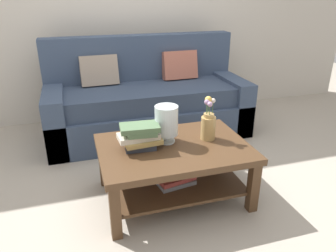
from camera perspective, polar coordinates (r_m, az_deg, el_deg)
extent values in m
plane|color=#ADA393|center=(2.97, -0.77, -8.16)|extent=(10.00, 10.00, 0.00)
cube|color=beige|center=(4.16, -7.62, 20.24)|extent=(6.40, 0.12, 2.70)
cube|color=#384760|center=(3.68, -3.43, 1.30)|extent=(2.17, 0.90, 0.36)
cube|color=#324057|center=(3.55, -3.43, 5.32)|extent=(1.93, 0.74, 0.20)
cube|color=#384760|center=(3.85, -4.88, 10.51)|extent=(2.17, 0.20, 0.70)
cube|color=#384760|center=(3.56, -19.10, 1.32)|extent=(0.20, 0.90, 0.60)
cube|color=#384760|center=(3.96, 10.54, 4.42)|extent=(0.20, 0.90, 0.60)
cube|color=gray|center=(3.64, -12.03, 9.54)|extent=(0.41, 0.20, 0.34)
cube|color=#B26651|center=(3.83, 2.05, 10.66)|extent=(0.40, 0.19, 0.34)
cube|color=#4C331E|center=(2.45, 1.02, -4.00)|extent=(1.12, 0.78, 0.05)
cube|color=#4C331E|center=(2.20, -9.26, -14.76)|extent=(0.07, 0.07, 0.40)
cube|color=#4C331E|center=(2.49, 14.76, -10.32)|extent=(0.07, 0.07, 0.40)
cube|color=#4C331E|center=(2.76, -11.29, -6.42)|extent=(0.07, 0.07, 0.40)
cube|color=#4C331E|center=(3.00, 8.25, -3.72)|extent=(0.07, 0.07, 0.40)
cube|color=#4C331E|center=(2.59, 0.97, -9.61)|extent=(1.00, 0.66, 0.02)
cube|color=slate|center=(2.54, 1.16, -9.59)|extent=(0.31, 0.24, 0.03)
cube|color=#993833|center=(2.53, 1.11, -8.87)|extent=(0.32, 0.25, 0.03)
cube|color=#2D333D|center=(2.41, -4.93, -3.42)|extent=(0.23, 0.17, 0.04)
cube|color=tan|center=(2.40, -4.62, -2.50)|extent=(0.29, 0.22, 0.03)
cube|color=beige|center=(2.37, -5.21, -1.81)|extent=(0.31, 0.17, 0.04)
cube|color=#51704C|center=(2.35, -4.64, -1.13)|extent=(0.22, 0.17, 0.03)
cube|color=#51704C|center=(2.34, -5.02, -0.26)|extent=(0.29, 0.19, 0.04)
cylinder|color=silver|center=(2.50, -0.27, -2.63)|extent=(0.13, 0.13, 0.02)
cylinder|color=silver|center=(2.48, -0.28, -1.94)|extent=(0.04, 0.04, 0.05)
cylinder|color=silver|center=(2.43, -0.28, 1.00)|extent=(0.18, 0.18, 0.22)
sphere|color=#3D6075|center=(2.44, -0.88, -0.21)|extent=(0.06, 0.06, 0.06)
sphere|color=beige|center=(2.47, 0.22, 0.04)|extent=(0.06, 0.06, 0.06)
cylinder|color=tan|center=(2.53, 7.08, -0.36)|extent=(0.11, 0.11, 0.18)
cylinder|color=tan|center=(2.49, 7.19, 1.86)|extent=(0.08, 0.08, 0.03)
cylinder|color=#426638|center=(2.49, 7.88, 3.24)|extent=(0.01, 0.01, 0.09)
sphere|color=silver|center=(2.47, 7.95, 4.44)|extent=(0.04, 0.04, 0.04)
cylinder|color=#426638|center=(2.49, 7.06, 3.30)|extent=(0.01, 0.01, 0.09)
sphere|color=gold|center=(2.47, 7.13, 4.63)|extent=(0.05, 0.05, 0.05)
cylinder|color=#426638|center=(2.47, 6.82, 3.04)|extent=(0.01, 0.01, 0.08)
sphere|color=#B28CB7|center=(2.45, 6.87, 4.20)|extent=(0.04, 0.04, 0.04)
cylinder|color=#426638|center=(2.45, 7.34, 2.75)|extent=(0.01, 0.01, 0.07)
sphere|color=#B28CB7|center=(2.43, 7.39, 3.82)|extent=(0.04, 0.04, 0.04)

